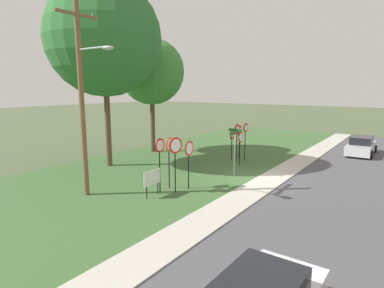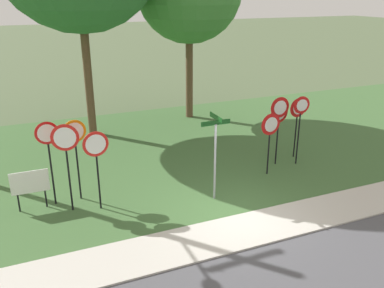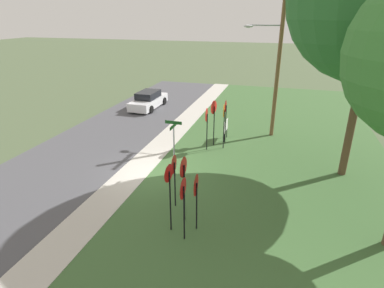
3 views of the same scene
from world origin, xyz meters
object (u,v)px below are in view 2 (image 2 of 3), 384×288
object	(u,v)px
stop_sign_near_right	(96,153)
yield_sign_center	(298,114)
notice_board	(30,184)
yield_sign_near_left	(279,117)
stop_sign_near_left	(66,148)
yield_sign_far_right	(271,130)
yield_sign_far_left	(280,115)
stop_sign_far_left	(48,146)
street_name_post	(215,150)
stop_sign_far_center	(75,143)
yield_sign_near_right	(301,115)

from	to	relation	value
stop_sign_near_right	yield_sign_center	world-z (taller)	stop_sign_near_right
notice_board	yield_sign_near_left	bearing A→B (deg)	4.21
stop_sign_near_left	yield_sign_far_right	xyz separation A→B (m)	(6.85, -0.07, -0.32)
yield_sign_far_left	yield_sign_far_right	world-z (taller)	yield_sign_far_left
stop_sign_far_left	yield_sign_far_right	xyz separation A→B (m)	(7.28, -0.68, -0.25)
stop_sign_near_right	yield_sign_far_left	distance (m)	6.88
street_name_post	stop_sign_far_center	bearing A→B (deg)	157.85
stop_sign_near_left	yield_sign_far_right	world-z (taller)	stop_sign_near_left
stop_sign_far_left	yield_sign_near_right	distance (m)	8.81
yield_sign_far_right	notice_board	bearing A→B (deg)	172.27
stop_sign_far_center	yield_sign_center	xyz separation A→B (m)	(8.37, 0.26, -0.11)
stop_sign_far_center	street_name_post	bearing A→B (deg)	-29.95
yield_sign_near_left	yield_sign_near_right	size ratio (longest dim) A/B	0.84
yield_sign_far_left	yield_sign_center	size ratio (longest dim) A/B	1.09
yield_sign_far_right	notice_board	xyz separation A→B (m)	(-7.94, 0.62, -0.86)
stop_sign_near_left	stop_sign_near_right	size ratio (longest dim) A/B	1.10
stop_sign_near_left	notice_board	bearing A→B (deg)	164.30
stop_sign_near_right	stop_sign_far_left	size ratio (longest dim) A/B	0.92
stop_sign_near_left	yield_sign_far_left	distance (m)	7.66
stop_sign_near_right	street_name_post	bearing A→B (deg)	-16.38
notice_board	yield_sign_far_left	bearing A→B (deg)	0.53
yield_sign_near_right	notice_board	world-z (taller)	yield_sign_near_right
yield_sign_far_right	yield_sign_center	size ratio (longest dim) A/B	0.95
yield_sign_near_right	street_name_post	distance (m)	4.30
yield_sign_far_left	yield_sign_far_right	bearing A→B (deg)	-139.13
stop_sign_near_right	yield_sign_center	xyz separation A→B (m)	(7.92, 1.15, -0.01)
stop_sign_near_left	stop_sign_near_right	bearing A→B (deg)	-4.40
yield_sign_near_left	yield_sign_center	world-z (taller)	yield_sign_center
yield_sign_center	notice_board	world-z (taller)	yield_sign_center
stop_sign_far_left	yield_sign_near_right	world-z (taller)	stop_sign_far_left
yield_sign_center	street_name_post	world-z (taller)	street_name_post
yield_sign_near_left	yield_sign_near_right	world-z (taller)	yield_sign_near_right
yield_sign_near_right	yield_sign_center	xyz separation A→B (m)	(0.35, 0.62, -0.16)
stop_sign_near_right	yield_sign_center	size ratio (longest dim) A/B	1.03
stop_sign_far_center	street_name_post	distance (m)	4.25
stop_sign_far_center	yield_sign_near_right	bearing A→B (deg)	-9.98
stop_sign_far_left	yield_sign_near_right	bearing A→B (deg)	-4.15
stop_sign_far_center	yield_sign_near_right	world-z (taller)	yield_sign_near_right
stop_sign_far_center	stop_sign_near_left	bearing A→B (deg)	-125.00
yield_sign_near_left	yield_sign_near_right	bearing A→B (deg)	-73.17
street_name_post	stop_sign_near_left	bearing A→B (deg)	167.66
stop_sign_far_left	street_name_post	bearing A→B (deg)	-20.67
notice_board	yield_sign_far_right	bearing A→B (deg)	-4.14
yield_sign_far_left	notice_board	xyz separation A→B (m)	(-8.73, -0.03, -1.14)
stop_sign_far_left	notice_board	bearing A→B (deg)	-177.04
stop_sign_near_left	stop_sign_near_right	xyz separation A→B (m)	(0.80, -0.23, -0.20)
stop_sign_near_right	stop_sign_near_left	bearing A→B (deg)	159.97
stop_sign_far_center	yield_sign_center	size ratio (longest dim) A/B	1.09
stop_sign_far_center	street_name_post	size ratio (longest dim) A/B	0.95
yield_sign_center	yield_sign_far_left	bearing A→B (deg)	-164.38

